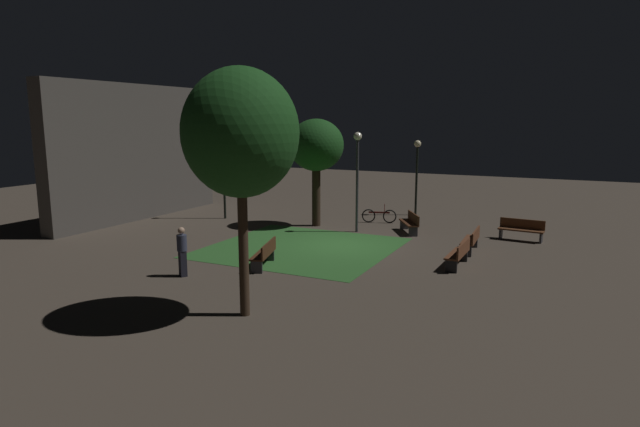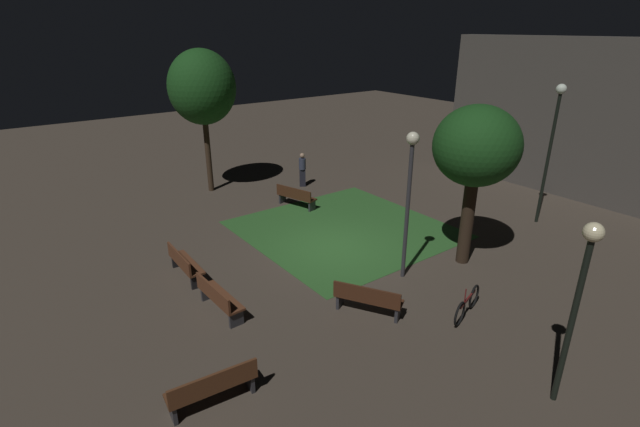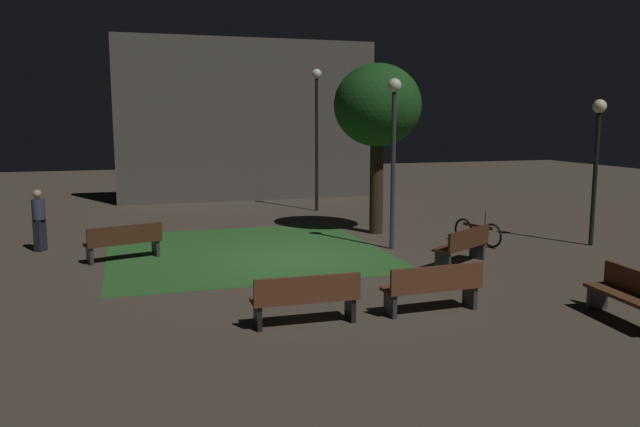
{
  "view_description": "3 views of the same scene",
  "coord_description": "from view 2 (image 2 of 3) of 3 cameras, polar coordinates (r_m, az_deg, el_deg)",
  "views": [
    {
      "loc": [
        -19.13,
        -8.26,
        4.96
      ],
      "look_at": [
        0.13,
        1.06,
        1.2
      ],
      "focal_mm": 29.96,
      "sensor_mm": 36.0,
      "label": 1
    },
    {
      "loc": [
        11.13,
        -8.95,
        7.08
      ],
      "look_at": [
        -0.41,
        -0.32,
        1.24
      ],
      "focal_mm": 26.03,
      "sensor_mm": 36.0,
      "label": 2
    },
    {
      "loc": [
        -3.93,
        -14.49,
        3.41
      ],
      "look_at": [
        0.61,
        0.11,
        1.09
      ],
      "focal_mm": 35.13,
      "sensor_mm": 36.0,
      "label": 3
    }
  ],
  "objects": [
    {
      "name": "bench_lawn_edge",
      "position": [
        12.63,
        -12.43,
        -10.0
      ],
      "size": [
        1.82,
        0.54,
        0.88
      ],
      "color": "brown",
      "rests_on": "ground"
    },
    {
      "name": "bench_by_lamp",
      "position": [
        14.55,
        -16.37,
        -5.87
      ],
      "size": [
        1.81,
        0.52,
        0.88
      ],
      "color": "brown",
      "rests_on": "ground"
    },
    {
      "name": "lamp_post_path_center",
      "position": [
        18.98,
        26.71,
        8.81
      ],
      "size": [
        0.36,
        0.36,
        5.21
      ],
      "color": "black",
      "rests_on": "ground"
    },
    {
      "name": "bicycle",
      "position": [
        12.89,
        17.63,
        -10.61
      ],
      "size": [
        0.53,
        1.63,
        0.93
      ],
      "color": "black",
      "rests_on": "ground"
    },
    {
      "name": "building_wall_backdrop",
      "position": [
        23.27,
        27.49,
        10.41
      ],
      "size": [
        10.89,
        0.8,
        6.69
      ],
      "primitive_type": "cube",
      "color": "#4C4742",
      "rests_on": "ground"
    },
    {
      "name": "lamp_post_plaza_west",
      "position": [
        9.81,
        29.44,
        -7.46
      ],
      "size": [
        0.36,
        0.36,
        3.92
      ],
      "color": "black",
      "rests_on": "ground"
    },
    {
      "name": "pedestrian",
      "position": [
        21.86,
        -2.18,
        5.5
      ],
      "size": [
        0.32,
        0.34,
        1.61
      ],
      "color": "black",
      "rests_on": "ground"
    },
    {
      "name": "bench_back_row",
      "position": [
        19.37,
        -3.01,
        2.13
      ],
      "size": [
        1.86,
        0.98,
        0.88
      ],
      "color": "#422314",
      "rests_on": "ground"
    },
    {
      "name": "tree_near_wall",
      "position": [
        21.09,
        -14.3,
        14.75
      ],
      "size": [
        2.88,
        2.88,
        6.24
      ],
      "color": "#38281C",
      "rests_on": "ground"
    },
    {
      "name": "tree_back_right",
      "position": [
        14.51,
        18.67,
        7.62
      ],
      "size": [
        2.56,
        2.56,
        5.02
      ],
      "color": "#2D2116",
      "rests_on": "ground"
    },
    {
      "name": "ground_plane",
      "position": [
        15.94,
        1.81,
        -4.31
      ],
      "size": [
        60.0,
        60.0,
        0.0
      ],
      "primitive_type": "plane",
      "color": "#473D33"
    },
    {
      "name": "lamp_post_near_wall",
      "position": [
        13.27,
        10.96,
        3.87
      ],
      "size": [
        0.36,
        0.36,
        4.44
      ],
      "color": "#333338",
      "rests_on": "ground"
    },
    {
      "name": "bench_front_right",
      "position": [
        9.99,
        -13.05,
        -19.99
      ],
      "size": [
        0.64,
        1.84,
        0.88
      ],
      "color": "#512D19",
      "rests_on": "ground"
    },
    {
      "name": "grass_lawn",
      "position": [
        17.41,
        3.0,
        -1.94
      ],
      "size": [
        6.91,
        6.95,
        0.01
      ],
      "primitive_type": "cube",
      "color": "#2D6028",
      "rests_on": "ground"
    },
    {
      "name": "bench_corner",
      "position": [
        12.35,
        5.89,
        -10.35
      ],
      "size": [
        1.79,
        1.33,
        0.88
      ],
      "color": "#422314",
      "rests_on": "ground"
    }
  ]
}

